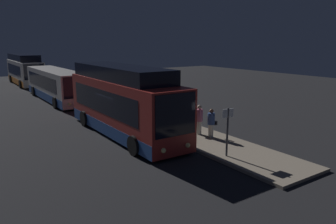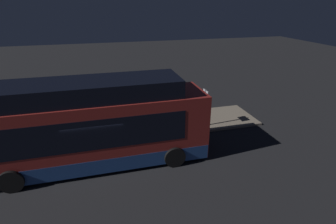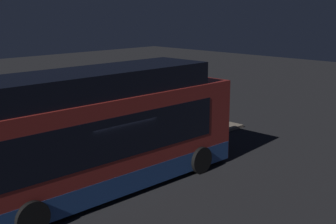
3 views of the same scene
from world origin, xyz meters
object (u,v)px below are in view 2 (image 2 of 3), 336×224
passenger_waiting (111,121)px  suitcase (118,129)px  bus_lead (90,128)px  sign_post (205,103)px  passenger_with_bags (154,108)px  passenger_boarding (142,110)px

passenger_waiting → suitcase: bearing=-64.1°
bus_lead → sign_post: bearing=18.0°
bus_lead → passenger_waiting: (1.03, 2.04, -0.71)m
sign_post → passenger_with_bags: bearing=152.1°
passenger_with_bags → passenger_boarding: bearing=-171.6°
passenger_with_bags → suitcase: 2.69m
passenger_boarding → suitcase: size_ratio=2.01×
passenger_waiting → suitcase: 0.88m
bus_lead → passenger_waiting: size_ratio=5.95×
passenger_with_bags → suitcase: passenger_with_bags is taller
passenger_with_bags → bus_lead: bearing=-142.3°
bus_lead → sign_post: (6.53, 2.13, -0.26)m
passenger_waiting → sign_post: 5.51m
bus_lead → suitcase: 3.14m
passenger_waiting → suitcase: passenger_waiting is taller
bus_lead → passenger_boarding: (2.94, 3.38, -0.78)m
passenger_waiting → sign_post: bearing=-111.5°
passenger_with_bags → suitcase: size_ratio=1.88×
passenger_with_bags → passenger_waiting: bearing=-156.4°
passenger_with_bags → sign_post: (2.76, -1.46, 0.59)m
bus_lead → passenger_boarding: size_ratio=6.12×
bus_lead → sign_post: size_ratio=4.60×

